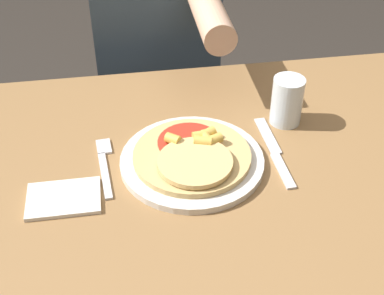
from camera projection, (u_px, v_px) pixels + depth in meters
name	position (u px, v px, depth m)	size (l,w,h in m)	color
dining_table	(204.00, 211.00, 1.09)	(1.29, 0.73, 0.77)	olive
plate	(192.00, 161.00, 1.02)	(0.27, 0.27, 0.01)	silver
pizza	(193.00, 155.00, 1.01)	(0.22, 0.22, 0.04)	tan
fork	(105.00, 163.00, 1.02)	(0.03, 0.18, 0.00)	silver
knife	(275.00, 152.00, 1.05)	(0.03, 0.22, 0.00)	silver
drinking_glass	(287.00, 101.00, 1.10)	(0.07, 0.07, 0.10)	silver
napkin	(64.00, 198.00, 0.94)	(0.13, 0.09, 0.01)	silver
person_diner	(156.00, 41.00, 1.50)	(0.33, 0.52, 1.25)	#2D2D38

